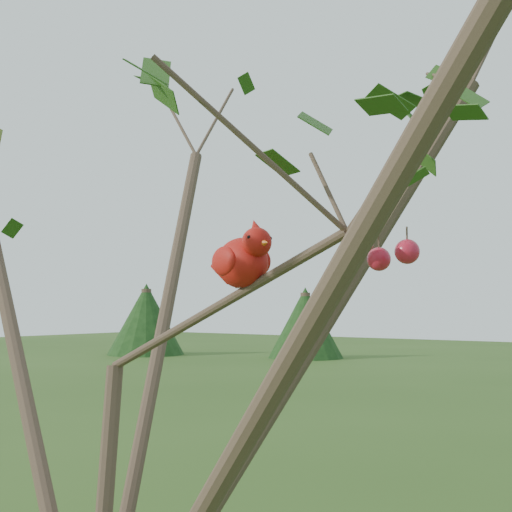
{
  "coord_description": "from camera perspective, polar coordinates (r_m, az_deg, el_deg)",
  "views": [
    {
      "loc": [
        1.12,
        -0.96,
        2.08
      ],
      "look_at": [
        0.37,
        0.05,
        2.17
      ],
      "focal_mm": 50.0,
      "sensor_mm": 36.0,
      "label": 1
    }
  ],
  "objects": [
    {
      "name": "crabapple_tree",
      "position": [
        1.44,
        -12.77,
        -2.25
      ],
      "size": [
        2.35,
        2.05,
        2.95
      ],
      "color": "#3A281F",
      "rests_on": "ground"
    },
    {
      "name": "cardinal",
      "position": [
        1.3,
        -0.97,
        -0.33
      ],
      "size": [
        0.19,
        0.13,
        0.14
      ],
      "rotation": [
        0.0,
        0.0,
        -0.4
      ],
      "color": "#B51C0F",
      "rests_on": "ground"
    }
  ]
}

